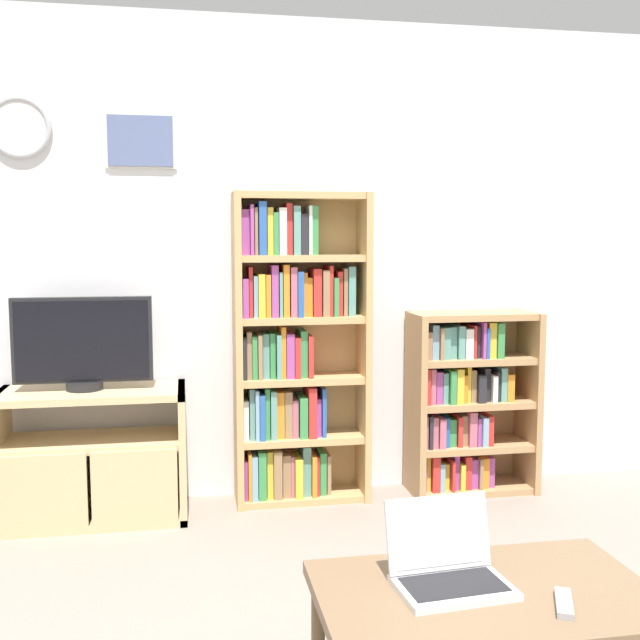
{
  "coord_description": "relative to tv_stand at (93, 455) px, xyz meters",
  "views": [
    {
      "loc": [
        -0.56,
        -1.79,
        1.42
      ],
      "look_at": [
        -0.01,
        1.25,
        1.09
      ],
      "focal_mm": 42.0,
      "sensor_mm": 36.0,
      "label": 1
    }
  ],
  "objects": [
    {
      "name": "bookshelf_tall",
      "position": [
        1.04,
        0.12,
        0.49
      ],
      "size": [
        0.72,
        0.26,
        1.66
      ],
      "color": "tan",
      "rests_on": "ground_plane"
    },
    {
      "name": "television",
      "position": [
        -0.03,
        0.02,
        0.57
      ],
      "size": [
        0.68,
        0.18,
        0.47
      ],
      "color": "black",
      "rests_on": "tv_stand"
    },
    {
      "name": "wall_back",
      "position": [
        1.02,
        0.28,
        0.97
      ],
      "size": [
        6.16,
        0.09,
        2.6
      ],
      "color": "silver",
      "rests_on": "ground_plane"
    },
    {
      "name": "coffee_table",
      "position": [
        1.32,
        -1.86,
        0.03
      ],
      "size": [
        0.99,
        0.6,
        0.4
      ],
      "color": "brown",
      "rests_on": "ground_plane"
    },
    {
      "name": "laptop",
      "position": [
        1.22,
        -1.8,
        0.13
      ],
      "size": [
        0.35,
        0.29,
        0.24
      ],
      "rotation": [
        0.0,
        0.0,
        0.08
      ],
      "color": "silver",
      "rests_on": "coffee_table"
    },
    {
      "name": "remote_near_laptop",
      "position": [
        1.49,
        -1.99,
        0.08
      ],
      "size": [
        0.11,
        0.16,
        0.02
      ],
      "rotation": [
        0.0,
        0.0,
        2.71
      ],
      "color": "#99999E",
      "rests_on": "coffee_table"
    },
    {
      "name": "bookshelf_short",
      "position": [
        2.01,
        0.1,
        0.17
      ],
      "size": [
        0.7,
        0.31,
        1.02
      ],
      "color": "tan",
      "rests_on": "ground_plane"
    },
    {
      "name": "tv_stand",
      "position": [
        0.0,
        0.0,
        0.0
      ],
      "size": [
        0.93,
        0.43,
        0.67
      ],
      "color": "tan",
      "rests_on": "ground_plane"
    }
  ]
}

